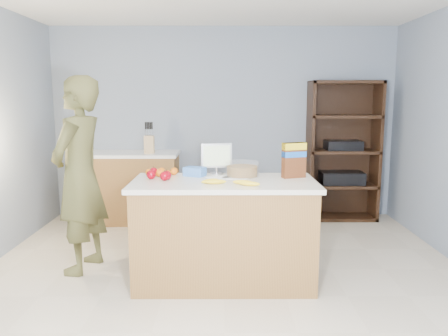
{
  "coord_description": "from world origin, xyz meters",
  "views": [
    {
      "loc": [
        -0.01,
        -3.32,
        1.6
      ],
      "look_at": [
        0.0,
        0.35,
        1.0
      ],
      "focal_mm": 35.0,
      "sensor_mm": 36.0,
      "label": 1
    }
  ],
  "objects_px": {
    "shelving_unit": "(342,153)",
    "person": "(80,175)",
    "tv": "(217,157)",
    "cereal_box": "(294,157)",
    "counter_peninsula": "(224,236)"
  },
  "relations": [
    {
      "from": "shelving_unit",
      "to": "person",
      "type": "distance_m",
      "value": 3.37
    },
    {
      "from": "tv",
      "to": "cereal_box",
      "type": "height_order",
      "value": "cereal_box"
    },
    {
      "from": "tv",
      "to": "shelving_unit",
      "type": "bearing_deg",
      "value": 46.9
    },
    {
      "from": "shelving_unit",
      "to": "person",
      "type": "height_order",
      "value": "shelving_unit"
    },
    {
      "from": "counter_peninsula",
      "to": "shelving_unit",
      "type": "height_order",
      "value": "shelving_unit"
    },
    {
      "from": "counter_peninsula",
      "to": "cereal_box",
      "type": "height_order",
      "value": "cereal_box"
    },
    {
      "from": "counter_peninsula",
      "to": "cereal_box",
      "type": "relative_size",
      "value": 5.07
    },
    {
      "from": "counter_peninsula",
      "to": "shelving_unit",
      "type": "xyz_separation_m",
      "value": [
        1.55,
        2.05,
        0.45
      ]
    },
    {
      "from": "person",
      "to": "cereal_box",
      "type": "relative_size",
      "value": 5.82
    },
    {
      "from": "shelving_unit",
      "to": "cereal_box",
      "type": "bearing_deg",
      "value": -116.19
    },
    {
      "from": "person",
      "to": "tv",
      "type": "distance_m",
      "value": 1.26
    },
    {
      "from": "tv",
      "to": "counter_peninsula",
      "type": "bearing_deg",
      "value": -78.06
    },
    {
      "from": "shelving_unit",
      "to": "tv",
      "type": "height_order",
      "value": "shelving_unit"
    },
    {
      "from": "shelving_unit",
      "to": "tv",
      "type": "bearing_deg",
      "value": -133.1
    },
    {
      "from": "shelving_unit",
      "to": "person",
      "type": "bearing_deg",
      "value": -148.31
    }
  ]
}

